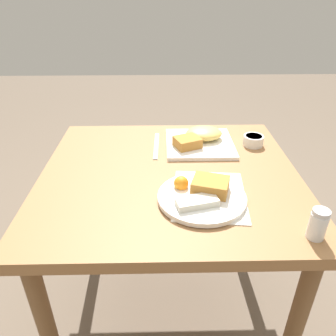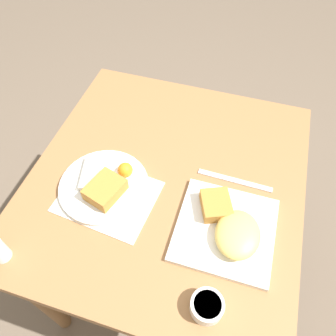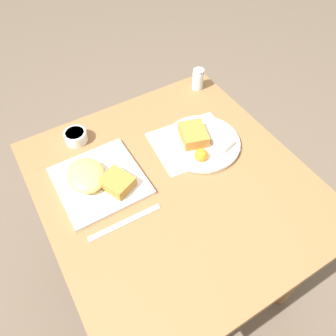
{
  "view_description": "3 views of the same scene",
  "coord_description": "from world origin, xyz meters",
  "px_view_note": "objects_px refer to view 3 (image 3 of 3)",
  "views": [
    {
      "loc": [
        0.03,
        0.93,
        1.26
      ],
      "look_at": [
        0.01,
        0.04,
        0.74
      ],
      "focal_mm": 35.0,
      "sensor_mm": 36.0,
      "label": 1
    },
    {
      "loc": [
        -0.53,
        -0.17,
        1.49
      ],
      "look_at": [
        0.01,
        -0.0,
        0.73
      ],
      "focal_mm": 35.0,
      "sensor_mm": 36.0,
      "label": 2
    },
    {
      "loc": [
        0.5,
        -0.32,
        1.52
      ],
      "look_at": [
        -0.02,
        -0.01,
        0.76
      ],
      "focal_mm": 35.0,
      "sensor_mm": 36.0,
      "label": 3
    }
  ],
  "objects_px": {
    "sauce_ramekin": "(76,136)",
    "butter_knife": "(125,222)",
    "salt_shaker": "(198,80)",
    "plate_oval_far": "(201,141)",
    "plate_square_near": "(97,179)"
  },
  "relations": [
    {
      "from": "plate_oval_far",
      "to": "butter_knife",
      "type": "distance_m",
      "value": 0.38
    },
    {
      "from": "plate_oval_far",
      "to": "butter_knife",
      "type": "bearing_deg",
      "value": -68.96
    },
    {
      "from": "salt_shaker",
      "to": "butter_knife",
      "type": "xyz_separation_m",
      "value": [
        0.4,
        -0.52,
        -0.03
      ]
    },
    {
      "from": "sauce_ramekin",
      "to": "butter_knife",
      "type": "height_order",
      "value": "sauce_ramekin"
    },
    {
      "from": "sauce_ramekin",
      "to": "butter_knife",
      "type": "relative_size",
      "value": 0.35
    },
    {
      "from": "salt_shaker",
      "to": "plate_oval_far",
      "type": "bearing_deg",
      "value": -32.04
    },
    {
      "from": "butter_knife",
      "to": "salt_shaker",
      "type": "bearing_deg",
      "value": 38.96
    },
    {
      "from": "plate_oval_far",
      "to": "salt_shaker",
      "type": "xyz_separation_m",
      "value": [
        -0.26,
        0.16,
        0.02
      ]
    },
    {
      "from": "sauce_ramekin",
      "to": "butter_knife",
      "type": "bearing_deg",
      "value": 0.01
    },
    {
      "from": "plate_square_near",
      "to": "salt_shaker",
      "type": "relative_size",
      "value": 3.08
    },
    {
      "from": "salt_shaker",
      "to": "butter_knife",
      "type": "height_order",
      "value": "salt_shaker"
    },
    {
      "from": "salt_shaker",
      "to": "butter_knife",
      "type": "distance_m",
      "value": 0.65
    },
    {
      "from": "sauce_ramekin",
      "to": "plate_oval_far",
      "type": "bearing_deg",
      "value": 56.21
    },
    {
      "from": "salt_shaker",
      "to": "butter_knife",
      "type": "relative_size",
      "value": 0.37
    },
    {
      "from": "salt_shaker",
      "to": "sauce_ramekin",
      "type": "bearing_deg",
      "value": -87.0
    }
  ]
}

